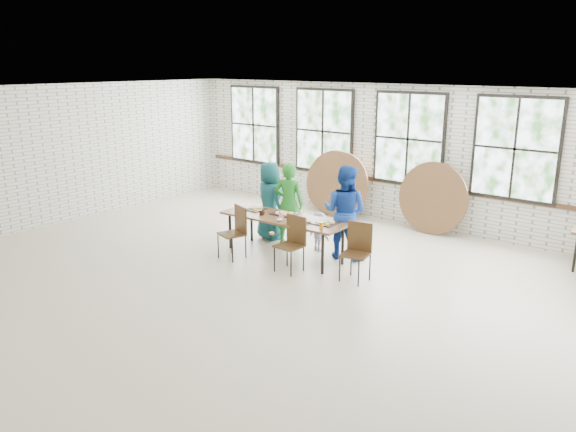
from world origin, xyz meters
name	(u,v)px	position (x,y,z in m)	size (l,w,h in m)	color
room	(409,141)	(0.00, 4.44, 1.83)	(12.00, 12.00, 12.00)	beige
dining_table	(284,220)	(-0.72, 1.17, 0.69)	(2.44, 0.94, 0.74)	brown
chair_near_left	(236,228)	(-1.36, 0.59, 0.56)	(0.52, 0.52, 0.95)	#482F18
chair_near_right	(293,239)	(-0.15, 0.72, 0.56)	(0.44, 0.42, 0.95)	#482F18
chair_spare	(358,247)	(0.92, 1.05, 0.56)	(0.49, 0.48, 0.95)	#482F18
adult_teal	(270,201)	(-1.63, 1.82, 0.78)	(0.76, 0.50, 1.56)	#165055
adult_green	(289,204)	(-1.14, 1.82, 0.80)	(0.58, 0.38, 1.59)	#207823
toddler	(319,231)	(-0.41, 1.82, 0.37)	(0.48, 0.28, 0.75)	#131D3E
adult_blue	(345,212)	(0.15, 1.82, 0.85)	(0.83, 0.64, 1.70)	#163D9D
tabletop_clutter	(288,217)	(-0.62, 1.15, 0.77)	(2.06, 0.61, 0.11)	black
round_tops_leaning	(366,189)	(-0.83, 4.16, 0.73)	(3.97, 0.44, 1.50)	brown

